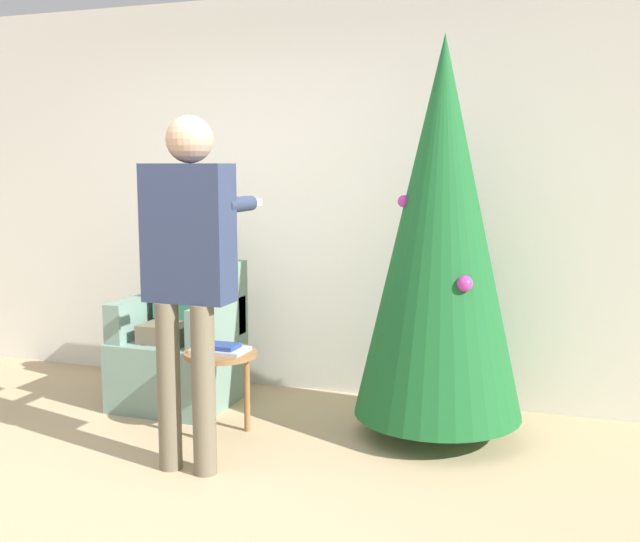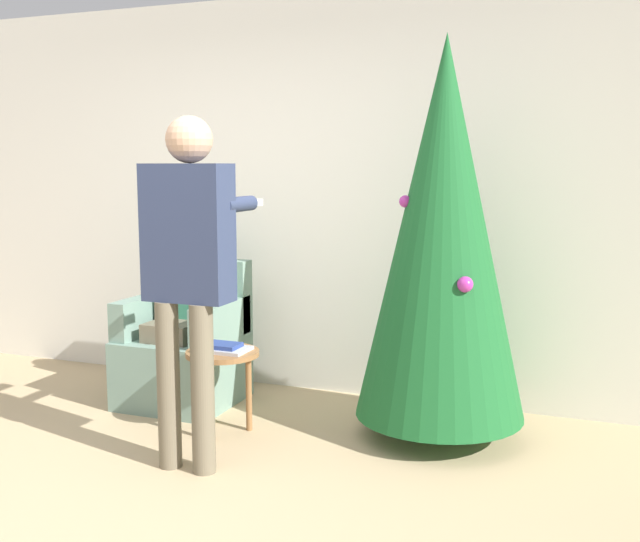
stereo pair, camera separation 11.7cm
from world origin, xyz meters
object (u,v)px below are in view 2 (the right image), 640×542
at_px(person_seated, 183,299).
at_px(side_stool, 223,363).
at_px(christmas_tree, 443,230).
at_px(armchair, 186,351).
at_px(person_standing, 188,257).

xyz_separation_m(person_seated, side_stool, (0.52, -0.42, -0.28)).
bearing_deg(christmas_tree, person_seated, 178.89).
relative_size(christmas_tree, person_seated, 1.81).
bearing_deg(side_stool, christmas_tree, 17.57).
relative_size(armchair, person_seated, 0.74).
distance_m(christmas_tree, armchair, 1.93).
bearing_deg(person_seated, armchair, 90.00).
height_order(christmas_tree, person_standing, christmas_tree).
relative_size(person_seated, side_stool, 2.57).
bearing_deg(christmas_tree, side_stool, -162.43).
distance_m(christmas_tree, side_stool, 1.49).
xyz_separation_m(christmas_tree, person_standing, (-1.12, -0.88, -0.10)).
bearing_deg(christmas_tree, person_standing, -141.65).
relative_size(christmas_tree, person_standing, 1.26).
bearing_deg(armchair, christmas_tree, -1.87).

